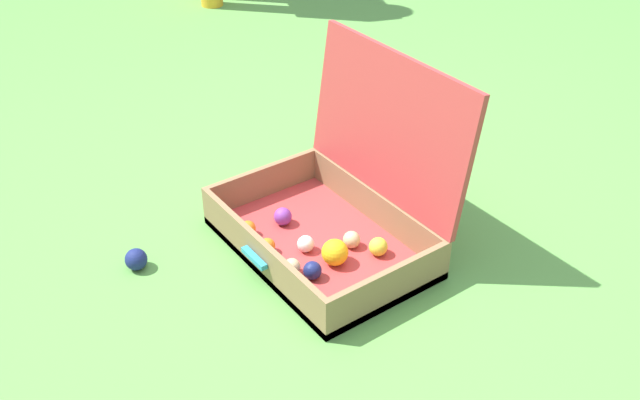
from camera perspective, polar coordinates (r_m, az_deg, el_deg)
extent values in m
plane|color=#569342|center=(2.20, 0.78, -4.04)|extent=(16.00, 16.00, 0.00)
cube|color=#B23838|center=(2.20, 0.00, -3.61)|extent=(0.65, 0.44, 0.03)
cube|color=olive|center=(2.39, -4.46, 1.19)|extent=(0.02, 0.44, 0.13)
cube|color=olive|center=(1.98, 5.43, -6.92)|extent=(0.02, 0.44, 0.13)
cube|color=olive|center=(2.08, -4.68, -4.49)|extent=(0.62, 0.02, 0.13)
cube|color=olive|center=(2.28, 4.26, -0.66)|extent=(0.62, 0.02, 0.13)
cube|color=#B23838|center=(2.15, 5.38, 5.87)|extent=(0.65, 0.08, 0.43)
cube|color=teal|center=(2.07, -5.18, -4.54)|extent=(0.11, 0.02, 0.02)
sphere|color=#CCDB38|center=(2.14, 4.58, -3.66)|extent=(0.06, 0.06, 0.06)
sphere|color=navy|center=(2.05, -0.60, -5.53)|extent=(0.05, 0.05, 0.05)
sphere|color=#D1B784|center=(2.07, -2.20, -5.24)|extent=(0.05, 0.05, 0.05)
sphere|color=#D1B784|center=(2.17, 2.49, -3.11)|extent=(0.05, 0.05, 0.05)
sphere|color=orange|center=(2.22, -5.67, -2.23)|extent=(0.05, 0.05, 0.05)
sphere|color=white|center=(2.15, -1.13, -3.45)|extent=(0.05, 0.05, 0.05)
sphere|color=yellow|center=(2.09, 1.17, -4.12)|extent=(0.08, 0.08, 0.08)
sphere|color=orange|center=(2.15, -4.14, -3.59)|extent=(0.05, 0.05, 0.05)
sphere|color=purple|center=(2.26, -2.93, -1.29)|extent=(0.06, 0.06, 0.06)
sphere|color=navy|center=(2.19, -14.21, -4.52)|extent=(0.07, 0.07, 0.07)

